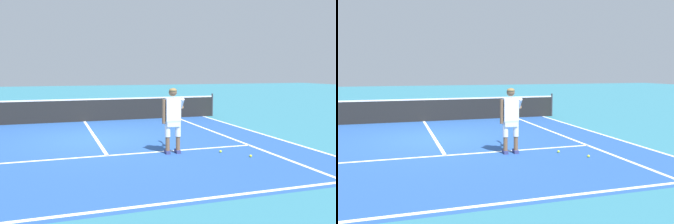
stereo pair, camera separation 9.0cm
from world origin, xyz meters
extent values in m
plane|color=teal|center=(0.00, 0.00, 0.00)|extent=(80.00, 80.00, 0.00)
cube|color=#234C93|center=(0.00, -0.95, 0.00)|extent=(10.98, 10.39, 0.00)
cube|color=white|center=(0.00, -5.95, 0.00)|extent=(10.98, 0.10, 0.01)
cube|color=white|center=(0.00, -2.36, 0.00)|extent=(8.23, 0.10, 0.01)
cube|color=white|center=(0.00, 0.84, 0.00)|extent=(0.10, 6.40, 0.01)
cube|color=white|center=(4.12, -0.95, 0.00)|extent=(0.10, 9.99, 0.01)
cube|color=white|center=(5.49, -0.95, 0.00)|extent=(0.10, 9.99, 0.01)
cylinder|color=#333338|center=(5.94, 4.04, 0.54)|extent=(0.08, 0.08, 1.07)
cube|color=black|center=(0.00, 4.04, 0.46)|extent=(11.84, 0.02, 0.91)
cube|color=white|center=(0.00, 4.04, 0.94)|extent=(11.84, 0.03, 0.06)
cube|color=navy|center=(1.53, -2.60, 0.04)|extent=(0.13, 0.29, 0.09)
cube|color=navy|center=(1.81, -2.62, 0.04)|extent=(0.13, 0.29, 0.09)
cylinder|color=brown|center=(1.53, -2.64, 0.27)|extent=(0.11, 0.11, 0.36)
cylinder|color=silver|center=(1.53, -2.64, 0.66)|extent=(0.14, 0.14, 0.41)
cylinder|color=brown|center=(1.81, -2.66, 0.27)|extent=(0.11, 0.11, 0.36)
cylinder|color=silver|center=(1.81, -2.66, 0.66)|extent=(0.14, 0.14, 0.41)
cube|color=silver|center=(1.67, -2.65, 0.82)|extent=(0.35, 0.22, 0.20)
cube|color=white|center=(1.67, -2.65, 1.16)|extent=(0.39, 0.24, 0.60)
cylinder|color=brown|center=(1.43, -2.63, 1.11)|extent=(0.09, 0.09, 0.62)
cylinder|color=white|center=(1.94, -2.58, 1.31)|extent=(0.11, 0.27, 0.29)
cylinder|color=brown|center=(1.99, -2.37, 1.17)|extent=(0.10, 0.30, 0.14)
sphere|color=brown|center=(1.67, -2.64, 1.60)|extent=(0.21, 0.21, 0.21)
ellipsoid|color=olive|center=(1.67, -2.66, 1.66)|extent=(0.21, 0.21, 0.12)
cylinder|color=#232326|center=(2.02, -2.15, 1.14)|extent=(0.05, 0.20, 0.03)
cylinder|color=black|center=(2.03, -2.00, 1.14)|extent=(0.03, 0.10, 0.02)
torus|color=black|center=(2.04, -1.82, 1.14)|extent=(0.05, 0.30, 0.30)
cylinder|color=silver|center=(2.04, -1.82, 1.14)|extent=(0.02, 0.25, 0.25)
sphere|color=#CCE02D|center=(3.39, -3.63, 0.03)|extent=(0.07, 0.07, 0.07)
sphere|color=#CCE02D|center=(2.90, -2.95, 0.03)|extent=(0.07, 0.07, 0.07)
camera|label=1|loc=(-1.30, -11.29, 2.17)|focal=38.13mm
camera|label=2|loc=(-1.22, -11.31, 2.17)|focal=38.13mm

